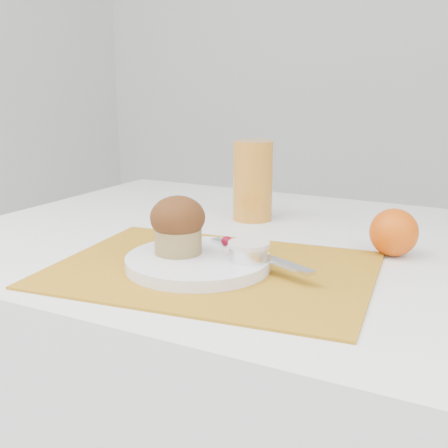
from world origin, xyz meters
The scene contains 11 objects.
table centered at (0.00, 0.05, 0.38)m, with size 1.20×0.80×0.75m, color white.
placemat centered at (-0.06, -0.13, 0.75)m, with size 0.45×0.33×0.00m, color #B07718.
plate centered at (-0.08, -0.14, 0.76)m, with size 0.21×0.21×0.02m, color white.
ramekin centered at (0.00, -0.12, 0.78)m, with size 0.05×0.05×0.02m, color silver.
cream centered at (0.00, -0.12, 0.79)m, with size 0.06×0.06×0.01m, color beige.
raspberry_near centered at (-0.06, -0.07, 0.78)m, with size 0.02×0.02×0.02m, color #550211.
raspberry_far centered at (-0.03, -0.11, 0.78)m, with size 0.02×0.02×0.02m, color #600217.
butter_knife centered at (0.00, -0.10, 0.77)m, with size 0.21×0.02×0.01m, color silver.
orange centered at (0.16, 0.06, 0.79)m, with size 0.07×0.07×0.07m, color #E05407.
juice_glass centered at (-0.14, 0.17, 0.83)m, with size 0.08×0.08×0.15m, color orange.
muffin centered at (-0.11, -0.14, 0.81)m, with size 0.08×0.08×0.08m.
Camera 1 is at (0.31, -0.80, 1.02)m, focal length 45.00 mm.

